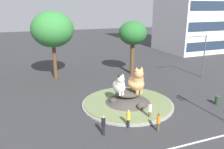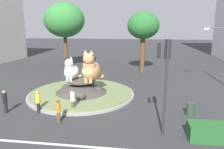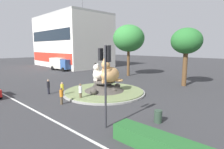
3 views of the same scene
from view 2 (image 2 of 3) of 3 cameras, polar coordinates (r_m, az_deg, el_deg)
ground_plane at (r=19.60m, az=-8.10°, el=-5.36°), size 160.00×160.00×0.00m
lane_centreline at (r=12.56m, az=-18.80°, el=-16.97°), size 112.00×0.20×0.01m
roundabout_island at (r=19.44m, az=-8.15°, el=-4.00°), size 9.46×9.46×1.37m
cat_statue_white at (r=19.35m, az=-10.91°, el=0.94°), size 1.40×2.20×2.16m
cat_statue_calico at (r=18.64m, az=-5.66°, el=1.36°), size 1.97×2.84×2.77m
traffic_light_mast at (r=11.78m, az=14.01°, el=1.96°), size 0.73×0.51×5.42m
broadleaf_tree_behind_island at (r=27.99m, az=8.36°, el=12.63°), size 4.05×4.05×7.84m
second_tree_near_tower at (r=31.76m, az=-12.63°, el=13.97°), size 5.68×5.68×9.28m
pedestrian_white_shirt at (r=15.77m, az=-10.45°, el=-6.54°), size 0.34×0.34×1.72m
pedestrian_black_shirt at (r=17.05m, az=-26.69°, el=-6.34°), size 0.32×0.32×1.67m
pedestrian_orange_shirt at (r=14.18m, az=-14.18°, el=-9.30°), size 0.30×0.30×1.59m
pedestrian_yellow_shirt at (r=16.17m, az=-19.17°, el=-6.77°), size 0.32×0.32×1.62m
litter_bin at (r=15.98m, az=20.22°, el=-8.67°), size 0.56×0.56×0.90m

